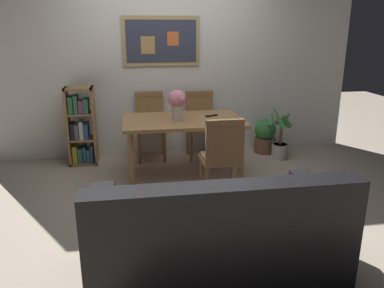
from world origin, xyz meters
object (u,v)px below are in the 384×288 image
at_px(dining_table, 183,127).
at_px(potted_palm, 280,136).
at_px(dining_chair_far_right, 200,119).
at_px(bookshelf, 81,129).
at_px(leather_couch, 216,239).
at_px(dining_chair_near_right, 222,153).
at_px(potted_ivy, 265,136).
at_px(dining_chair_far_left, 150,120).
at_px(tv_remote, 211,115).
at_px(flower_vase, 177,102).

distance_m(dining_table, potted_palm, 1.51).
bearing_deg(dining_chair_far_right, bookshelf, -178.02).
xyz_separation_m(leather_couch, bookshelf, (-1.21, 2.67, 0.17)).
bearing_deg(dining_table, potted_palm, 17.77).
relative_size(dining_table, bookshelf, 1.36).
bearing_deg(dining_chair_near_right, leather_couch, -105.32).
bearing_deg(potted_palm, potted_ivy, 109.73).
height_order(leather_couch, potted_palm, leather_couch).
relative_size(dining_chair_far_right, potted_palm, 1.18).
height_order(dining_table, dining_chair_far_left, dining_chair_far_left).
xyz_separation_m(dining_table, dining_chair_far_right, (0.35, 0.74, -0.09)).
bearing_deg(tv_remote, potted_ivy, 34.85).
bearing_deg(dining_chair_far_left, dining_chair_near_right, -67.50).
distance_m(dining_table, dining_chair_far_left, 0.86).
bearing_deg(dining_chair_far_left, dining_chair_far_right, -3.90).
relative_size(dining_chair_far_left, potted_ivy, 1.86).
height_order(dining_chair_far_left, potted_ivy, dining_chair_far_left).
relative_size(dining_chair_far_right, dining_chair_far_left, 1.00).
bearing_deg(potted_ivy, potted_palm, -70.27).
relative_size(bookshelf, potted_palm, 1.33).
bearing_deg(flower_vase, leather_couch, -89.16).
bearing_deg(tv_remote, dining_chair_far_left, 135.17).
relative_size(dining_chair_far_right, bookshelf, 0.89).
distance_m(dining_chair_far_left, leather_couch, 2.79).
height_order(dining_table, dining_chair_near_right, dining_chair_near_right).
bearing_deg(flower_vase, bookshelf, 148.59).
relative_size(dining_chair_near_right, dining_chair_far_left, 1.00).
bearing_deg(dining_chair_far_left, potted_ivy, -1.52).
xyz_separation_m(flower_vase, tv_remote, (0.43, 0.13, -0.20)).
xyz_separation_m(dining_chair_near_right, leather_couch, (-0.34, -1.23, -0.23)).
distance_m(dining_chair_far_left, potted_palm, 1.80).
bearing_deg(dining_chair_far_right, leather_couch, -98.16).
xyz_separation_m(potted_palm, tv_remote, (-1.05, -0.36, 0.41)).
bearing_deg(leather_couch, tv_remote, 78.98).
bearing_deg(dining_table, potted_ivy, 29.69).
distance_m(dining_chair_far_right, leather_couch, 2.76).
height_order(potted_palm, flower_vase, flower_vase).
bearing_deg(flower_vase, dining_table, 29.24).
distance_m(dining_table, dining_chair_near_right, 0.81).
bearing_deg(dining_chair_near_right, bookshelf, 137.14).
xyz_separation_m(dining_table, leather_couch, (-0.04, -1.98, -0.32)).
relative_size(dining_chair_far_left, potted_palm, 1.18).
distance_m(dining_chair_far_right, flower_vase, 0.97).
xyz_separation_m(dining_chair_near_right, potted_ivy, (1.01, 1.50, -0.29)).
height_order(dining_chair_far_right, dining_chair_far_left, same).
xyz_separation_m(dining_chair_far_left, tv_remote, (0.70, -0.70, 0.20)).
bearing_deg(leather_couch, bookshelf, 114.48).
relative_size(dining_chair_near_right, bookshelf, 0.89).
height_order(leather_couch, potted_ivy, leather_couch).
distance_m(dining_chair_near_right, leather_couch, 1.29).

